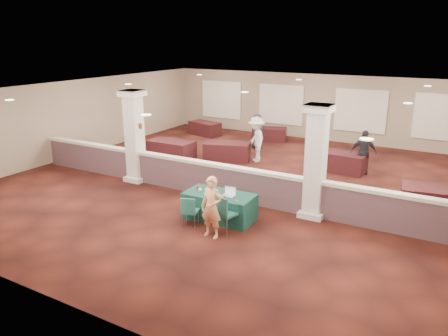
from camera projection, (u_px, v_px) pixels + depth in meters
The scene contains 32 objects.
ground at pixel (243, 184), 15.17m from camera, with size 16.00×16.00×0.00m, color #441911.
wall_back at pixel (319, 107), 21.35m from camera, with size 16.00×0.04×3.20m, color #846F5B.
wall_front at pixel (46, 224), 8.07m from camera, with size 16.00×0.04×3.20m, color #846F5B.
wall_left at pixel (77, 118), 18.52m from camera, with size 0.04×16.00×3.20m, color #846F5B.
ceiling at pixel (245, 92), 14.25m from camera, with size 16.00×16.00×0.02m, color silver.
partition_wall at pixel (222, 181), 13.76m from camera, with size 15.60×0.28×1.10m.
column_left at pixel (135, 135), 15.12m from camera, with size 0.72×0.72×3.20m.
column_right at pixel (316, 161), 12.03m from camera, with size 0.72×0.72×3.20m.
sconce_left at pixel (128, 124), 15.15m from camera, with size 0.12×0.12×0.18m.
sconce_right at pixel (140, 126), 14.88m from camera, with size 0.12×0.12×0.18m.
near_table at pixel (219, 206), 12.20m from camera, with size 1.95×0.97×0.75m, color #0E352F.
conf_chair_main at pixel (224, 211), 11.31m from camera, with size 0.61×0.61×1.00m.
conf_chair_side at pixel (189, 209), 11.67m from camera, with size 0.52×0.52×0.84m.
woman at pixel (212, 207), 10.98m from camera, with size 0.58×0.38×1.60m, color #E1A061.
far_table_front_left at pixel (172, 150), 18.21m from camera, with size 1.93×0.96×0.78m, color black.
far_table_front_center at pixel (227, 152), 18.00m from camera, with size 1.85×0.92×0.75m, color black.
far_table_front_right at pixel (438, 202), 12.41m from camera, with size 2.01×1.01×0.82m, color black.
far_table_back_left at pixel (205, 128), 22.69m from camera, with size 1.69×0.85×0.69m, color black.
far_table_back_center at pixel (269, 134), 21.40m from camera, with size 1.63×0.82×0.66m, color black.
far_table_back_right at pixel (341, 162), 16.53m from camera, with size 1.79×0.90×0.73m, color black.
attendee_a at pixel (132, 143), 17.58m from camera, with size 0.76×0.42×1.59m, color black.
attendee_b at pixel (256, 139), 17.72m from camera, with size 1.18×0.54×1.84m, color silver.
attendee_c at pixel (363, 152), 16.12m from camera, with size 0.97×0.46×1.65m, color black.
attendee_d at pixel (257, 131), 19.84m from camera, with size 0.78×0.42×1.59m, color black.
laptop_base at pixel (228, 196), 11.91m from camera, with size 0.34×0.24×0.02m, color silver.
laptop_screen at pixel (230, 190), 11.97m from camera, with size 0.34×0.01×0.23m, color silver.
screen_glow at pixel (230, 191), 11.97m from camera, with size 0.31×0.00×0.19m, color silver.
knitting at pixel (217, 196), 11.84m from camera, with size 0.41×0.31×0.03m, color #CB4F20.
yarn_cream at pixel (200, 190), 12.23m from camera, with size 0.11×0.11×0.11m, color beige.
yarn_red at pixel (198, 187), 12.43m from camera, with size 0.10×0.10×0.10m, color #5C121E.
yarn_grey at pixel (207, 188), 12.38m from camera, with size 0.11×0.11×0.11m, color #4F4F54.
scissors at pixel (236, 201), 11.55m from camera, with size 0.12×0.03×0.01m, color #B41713.
Camera 1 is at (6.56, -12.80, 4.92)m, focal length 35.00 mm.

